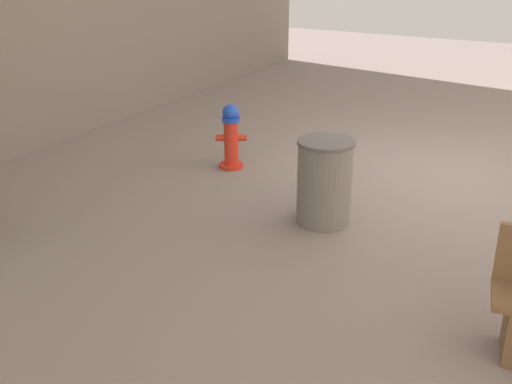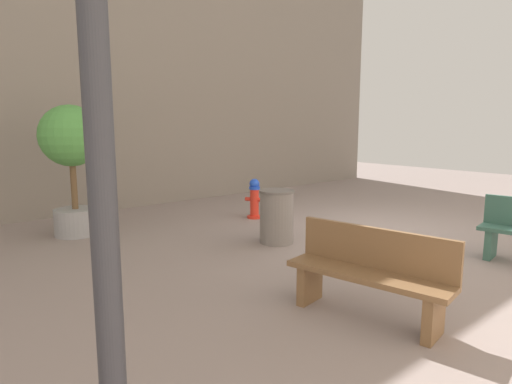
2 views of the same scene
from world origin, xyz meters
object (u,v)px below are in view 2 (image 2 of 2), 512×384
at_px(fire_hydrant, 255,198).
at_px(bench_far, 370,272).
at_px(street_lamp, 94,37).
at_px(trash_bin, 277,216).
at_px(planter_tree, 72,152).

xyz_separation_m(fire_hydrant, bench_far, (-4.51, 2.24, 0.07)).
height_order(bench_far, street_lamp, street_lamp).
height_order(bench_far, trash_bin, bench_far).
bearing_deg(street_lamp, fire_hydrant, -46.19).
distance_m(fire_hydrant, planter_tree, 3.75).
height_order(planter_tree, trash_bin, planter_tree).
bearing_deg(fire_hydrant, planter_tree, 73.22).
bearing_deg(street_lamp, bench_far, -80.48).
bearing_deg(bench_far, street_lamp, 99.52).
relative_size(planter_tree, trash_bin, 2.59).
bearing_deg(planter_tree, trash_bin, -138.64).
bearing_deg(bench_far, trash_bin, -24.36).
relative_size(fire_hydrant, planter_tree, 0.36).
relative_size(bench_far, street_lamp, 0.45).
relative_size(fire_hydrant, street_lamp, 0.22).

